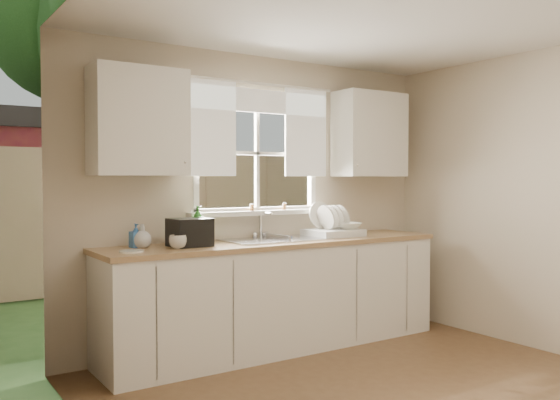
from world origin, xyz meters
TOP-DOWN VIEW (x-y plane):
  - room_walls at (0.00, -0.07)m, footprint 3.62×4.02m
  - window at (0.00, 2.00)m, footprint 1.38×0.16m
  - curtains at (0.00, 1.95)m, footprint 1.50×0.03m
  - base_cabinets at (0.00, 1.68)m, footprint 3.00×0.62m
  - countertop at (0.00, 1.68)m, footprint 3.04×0.65m
  - upper_cabinet_left at (-1.15, 1.82)m, footprint 0.70×0.33m
  - upper_cabinet_right at (1.15, 1.82)m, footprint 0.70×0.33m
  - wall_outlet at (0.88, 1.99)m, footprint 0.08×0.01m
  - sill_jars at (0.07, 1.94)m, footprint 0.38×0.04m
  - backyard at (0.58, 8.42)m, footprint 20.00×10.00m
  - sink at (0.00, 1.71)m, footprint 0.88×0.52m
  - dish_rack at (0.61, 1.71)m, footprint 0.49×0.38m
  - bowl at (0.74, 1.66)m, footprint 0.30×0.30m
  - soap_bottle_a at (-0.69, 1.79)m, footprint 0.12×0.12m
  - soap_bottle_b at (-1.17, 1.84)m, footprint 0.09×0.09m
  - soap_bottle_c at (-1.14, 1.80)m, footprint 0.14×0.14m
  - saucer at (-1.30, 1.58)m, footprint 0.17×0.17m
  - cup at (-0.94, 1.59)m, footprint 0.17×0.17m
  - black_appliance at (-0.80, 1.69)m, footprint 0.30×0.26m

SIDE VIEW (x-z plane):
  - base_cabinets at x=0.00m, z-range 0.00..0.87m
  - sink at x=0.00m, z-range 0.64..1.04m
  - countertop at x=0.00m, z-range 0.87..0.91m
  - saucer at x=-1.30m, z-range 0.91..0.92m
  - cup at x=-0.94m, z-range 0.91..1.01m
  - dish_rack at x=0.61m, z-range 0.82..1.13m
  - soap_bottle_c at x=-1.14m, z-range 0.91..1.09m
  - soap_bottle_b at x=-1.17m, z-range 0.91..1.09m
  - bowl at x=0.74m, z-range 0.97..1.03m
  - black_appliance at x=-0.80m, z-range 0.91..1.12m
  - soap_bottle_a at x=-0.69m, z-range 0.91..1.21m
  - wall_outlet at x=0.88m, z-range 1.02..1.14m
  - sill_jars at x=0.07m, z-range 1.15..1.21m
  - room_walls at x=0.00m, z-range -0.01..2.49m
  - window at x=0.00m, z-range 0.95..2.02m
  - upper_cabinet_left at x=-1.15m, z-range 1.45..2.25m
  - upper_cabinet_right at x=1.15m, z-range 1.45..2.25m
  - curtains at x=0.00m, z-range 1.53..2.34m
  - backyard at x=0.58m, z-range 0.40..6.53m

